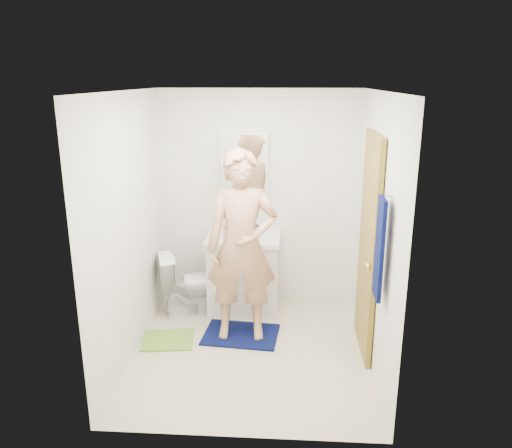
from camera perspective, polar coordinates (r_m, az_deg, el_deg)
The scene contains 22 objects.
floor at distance 4.92m, azimuth -0.56°, elevation -14.34°, with size 2.20×2.40×0.02m, color beige.
ceiling at distance 4.23m, azimuth -0.66°, elevation 15.10°, with size 2.20×2.40×0.02m, color white.
wall_back at distance 5.59m, azimuth 0.32°, elevation 2.90°, with size 2.20×0.02×2.40m, color silver.
wall_front at distance 3.29m, azimuth -2.19°, elevation -6.97°, with size 2.20×0.02×2.40m, color silver.
wall_left at distance 4.64m, azimuth -14.41°, elevation -0.47°, with size 0.02×2.40×2.40m, color silver.
wall_right at distance 4.48m, azimuth 13.68°, elevation -1.01°, with size 0.02×2.40×2.40m, color silver.
vanity_cabinet at distance 5.57m, azimuth -1.42°, elevation -5.83°, with size 0.75×0.55×0.80m, color white.
countertop at distance 5.42m, azimuth -1.45°, elevation -1.66°, with size 0.79×0.59×0.05m, color white.
sink_basin at distance 5.42m, azimuth -1.45°, elevation -1.51°, with size 0.40×0.40×0.03m, color white.
faucet at distance 5.57m, azimuth -1.29°, elevation -0.26°, with size 0.03×0.03×0.12m, color silver.
medicine_cabinet at distance 5.45m, azimuth -1.30°, elevation 6.84°, with size 0.50×0.12×0.70m, color white.
mirror_panel at distance 5.39m, azimuth -1.36°, elevation 6.73°, with size 0.46×0.01×0.66m, color white.
door at distance 4.67m, azimuth 12.70°, elevation -2.50°, with size 0.05×0.80×2.05m, color olive.
door_knob at distance 4.39m, azimuth 12.73°, elevation -4.77°, with size 0.07×0.07×0.07m, color gold.
towel at distance 3.92m, azimuth 13.94°, elevation -2.78°, with size 0.03×0.24×0.80m, color #060E41.
towel_hook at distance 3.82m, azimuth 14.97°, elevation 3.18°, with size 0.02×0.02×0.06m, color silver.
toilet at distance 5.53m, azimuth -7.38°, elevation -6.73°, with size 0.39×0.68×0.69m, color white.
bath_mat at distance 5.16m, azimuth -1.73°, elevation -12.51°, with size 0.74×0.53×0.02m, color #060E41.
green_rug at distance 5.14m, azimuth -10.04°, elevation -12.90°, with size 0.49×0.42×0.02m, color #6EA737.
soap_dispenser at distance 5.38m, azimuth -3.24°, elevation -0.51°, with size 0.08×0.09×0.19m, color #D6637B.
toothbrush_cup at distance 5.48m, azimuth -0.18°, elevation -0.65°, with size 0.12×0.12×0.10m, color #6A4394.
man at distance 4.76m, azimuth -1.61°, elevation -2.59°, with size 0.68×0.45×1.87m, color tan.
Camera 1 is at (0.32, -4.22, 2.51)m, focal length 35.00 mm.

